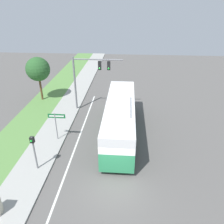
# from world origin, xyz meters

# --- Properties ---
(ground_plane) EXTENTS (80.00, 80.00, 0.00)m
(ground_plane) POSITION_xyz_m (0.00, 0.00, 0.00)
(ground_plane) COLOR #565451
(sidewalk) EXTENTS (2.80, 80.00, 0.12)m
(sidewalk) POSITION_xyz_m (-6.20, 0.00, 0.06)
(sidewalk) COLOR #9E9E99
(sidewalk) RESTS_ON ground_plane
(lane_divider_near) EXTENTS (0.14, 30.00, 0.01)m
(lane_divider_near) POSITION_xyz_m (-3.60, 0.00, 0.00)
(lane_divider_near) COLOR silver
(lane_divider_near) RESTS_ON ground_plane
(bus) EXTENTS (2.68, 11.27, 3.46)m
(bus) POSITION_xyz_m (0.09, 6.25, 1.90)
(bus) COLOR #2D8956
(bus) RESTS_ON ground_plane
(signal_gantry) EXTENTS (5.28, 0.41, 6.03)m
(signal_gantry) POSITION_xyz_m (-3.46, 11.13, 4.27)
(signal_gantry) COLOR slate
(signal_gantry) RESTS_ON ground_plane
(pedestrian_signal) EXTENTS (0.28, 0.34, 2.85)m
(pedestrian_signal) POSITION_xyz_m (-5.77, 1.00, 1.96)
(pedestrian_signal) COLOR slate
(pedestrian_signal) RESTS_ON ground_plane
(street_sign) EXTENTS (1.50, 0.08, 2.69)m
(street_sign) POSITION_xyz_m (-5.33, 4.87, 1.92)
(street_sign) COLOR slate
(street_sign) RESTS_ON ground_plane
(roadside_tree) EXTENTS (2.81, 2.81, 5.27)m
(roadside_tree) POSITION_xyz_m (-9.92, 13.34, 3.95)
(roadside_tree) COLOR brown
(roadside_tree) RESTS_ON grass_verge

